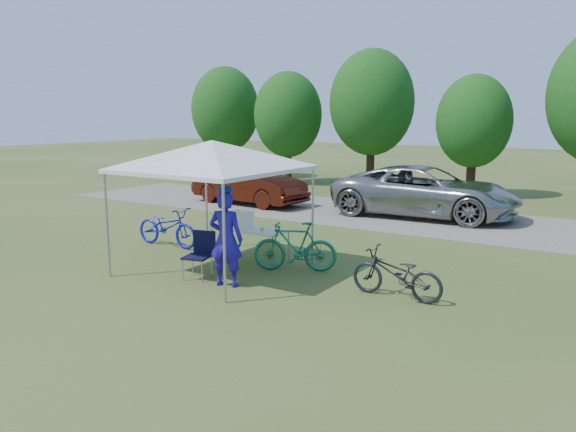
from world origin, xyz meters
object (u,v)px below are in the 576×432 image
(cooler, at_px, (241,219))
(cyclist, at_px, (226,239))
(bike_blue, at_px, (167,227))
(bike_dark, at_px, (396,274))
(sedan, at_px, (249,184))
(folding_table, at_px, (249,230))
(bike_green, at_px, (295,246))
(minivan, at_px, (425,191))
(folding_chair, at_px, (201,250))

(cooler, relative_size, cyclist, 0.28)
(cyclist, distance_m, bike_blue, 3.79)
(cooler, distance_m, cyclist, 2.07)
(cooler, height_order, bike_dark, cooler)
(bike_dark, bearing_deg, sedan, -128.72)
(bike_dark, distance_m, sedan, 11.26)
(sedan, bearing_deg, folding_table, -138.37)
(bike_green, xyz_separation_m, bike_dark, (2.47, -0.54, -0.08))
(folding_table, relative_size, minivan, 0.30)
(folding_table, relative_size, cyclist, 0.97)
(sedan, bearing_deg, bike_blue, -155.64)
(folding_chair, distance_m, bike_green, 1.96)
(folding_table, height_order, folding_chair, folding_chair)
(bike_blue, bearing_deg, sedan, 18.74)
(bike_dark, bearing_deg, bike_blue, -95.48)
(folding_chair, height_order, sedan, sedan)
(cooler, xyz_separation_m, bike_dark, (4.04, -0.76, -0.47))
(bike_green, xyz_separation_m, sedan, (-6.18, 6.67, 0.23))
(folding_chair, xyz_separation_m, cyclist, (0.78, -0.15, 0.35))
(folding_chair, bearing_deg, bike_green, 32.54)
(cooler, height_order, bike_blue, cooler)
(bike_blue, bearing_deg, cooler, -90.29)
(sedan, bearing_deg, folding_chair, -144.35)
(cooler, relative_size, sedan, 0.11)
(cooler, xyz_separation_m, sedan, (-4.61, 6.46, -0.16))
(cyclist, relative_size, minivan, 0.31)
(cyclist, distance_m, minivan, 9.25)
(bike_blue, bearing_deg, bike_dark, -97.43)
(folding_table, relative_size, bike_dark, 1.04)
(cyclist, xyz_separation_m, minivan, (0.66, 9.23, -0.08))
(bike_green, height_order, bike_dark, bike_green)
(sedan, bearing_deg, cooler, -139.71)
(folding_table, bearing_deg, bike_dark, -11.23)
(cooler, height_order, sedan, sedan)
(folding_table, height_order, cooler, cooler)
(bike_blue, bearing_deg, folding_table, -90.34)
(bike_blue, xyz_separation_m, bike_green, (3.87, -0.19, 0.03))
(cyclist, relative_size, bike_green, 1.05)
(bike_blue, xyz_separation_m, minivan, (3.99, 7.45, 0.34))
(cyclist, xyz_separation_m, sedan, (-5.63, 8.26, -0.16))
(folding_chair, xyz_separation_m, bike_green, (1.33, 1.44, -0.03))
(folding_table, height_order, cyclist, cyclist)
(folding_table, height_order, bike_blue, bike_blue)
(cyclist, height_order, bike_green, cyclist)
(sedan, bearing_deg, bike_dark, -125.06)
(folding_table, relative_size, folding_chair, 1.88)
(bike_dark, relative_size, minivan, 0.29)
(folding_chair, xyz_separation_m, bike_blue, (-2.54, 1.63, -0.07))
(cooler, distance_m, bike_dark, 4.13)
(folding_chair, xyz_separation_m, sedan, (-4.85, 8.11, 0.20))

